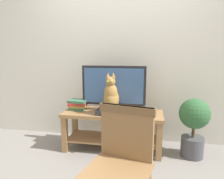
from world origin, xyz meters
name	(u,v)px	position (x,y,z in m)	size (l,w,h in m)	color
ground_plane	(110,168)	(0.00, 0.00, 0.00)	(12.00, 12.00, 0.00)	gray
back_wall	(122,46)	(0.00, 0.94, 1.40)	(7.00, 0.12, 2.80)	beige
tv_stand	(113,123)	(-0.05, 0.48, 0.37)	(1.32, 0.48, 0.52)	olive
tv	(114,88)	(-0.05, 0.55, 0.84)	(0.85, 0.20, 0.61)	black
media_box	(111,112)	(-0.06, 0.40, 0.55)	(0.37, 0.23, 0.06)	#2D2D30
cat	(111,96)	(-0.05, 0.38, 0.77)	(0.20, 0.32, 0.48)	olive
wooden_chair	(121,160)	(0.23, -0.77, 0.55)	(0.52, 0.52, 0.93)	olive
book_stack	(78,105)	(-0.55, 0.51, 0.60)	(0.26, 0.20, 0.14)	#38664C
potted_plant	(194,123)	(0.98, 0.47, 0.44)	(0.38, 0.38, 0.75)	#47474C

